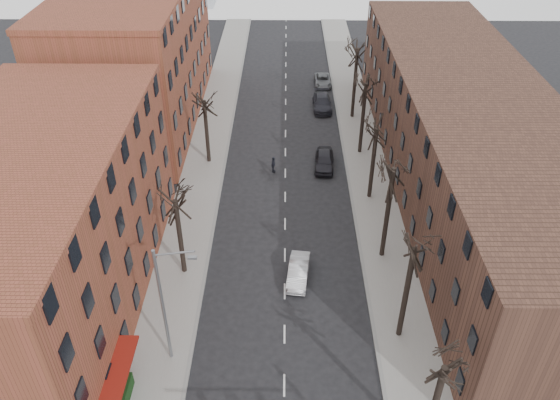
{
  "coord_description": "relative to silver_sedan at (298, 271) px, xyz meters",
  "views": [
    {
      "loc": [
        -0.04,
        -12.52,
        28.4
      ],
      "look_at": [
        -0.4,
        21.86,
        4.0
      ],
      "focal_mm": 35.0,
      "sensor_mm": 36.0,
      "label": 1
    }
  ],
  "objects": [
    {
      "name": "building_left_far",
      "position": [
        -17.0,
        26.6,
        6.32
      ],
      "size": [
        12.0,
        28.0,
        14.0
      ],
      "primitive_type": "cube",
      "color": "brown",
      "rests_on": "ground"
    },
    {
      "name": "tree_right_c",
      "position": [
        6.6,
        2.6,
        -0.68
      ],
      "size": [
        5.2,
        5.2,
        11.6
      ],
      "primitive_type": null,
      "color": "black",
      "rests_on": "ground"
    },
    {
      "name": "pedestrian_crossing",
      "position": [
        -2.16,
        14.82,
        0.14
      ],
      "size": [
        0.63,
        1.03,
        1.65
      ],
      "primitive_type": "imported",
      "rotation": [
        0.0,
        0.0,
        1.32
      ],
      "color": "black",
      "rests_on": "ground"
    },
    {
      "name": "tree_right_b",
      "position": [
        6.6,
        -5.4,
        -0.68
      ],
      "size": [
        5.2,
        5.2,
        10.8
      ],
      "primitive_type": null,
      "color": "black",
      "rests_on": "ground"
    },
    {
      "name": "building_right",
      "position": [
        15.0,
        12.6,
        4.32
      ],
      "size": [
        12.0,
        50.0,
        10.0
      ],
      "primitive_type": "cube",
      "color": "#4B2E23",
      "rests_on": "ground"
    },
    {
      "name": "tree_right_d",
      "position": [
        6.6,
        10.6,
        -0.68
      ],
      "size": [
        5.2,
        5.2,
        10.0
      ],
      "primitive_type": null,
      "color": "black",
      "rests_on": "ground"
    },
    {
      "name": "streetlight",
      "position": [
        -8.03,
        -7.4,
        4.33
      ],
      "size": [
        2.45,
        0.22,
        9.03
      ],
      "color": "slate",
      "rests_on": "ground"
    },
    {
      "name": "sidewalk_right",
      "position": [
        7.0,
        17.6,
        -0.6
      ],
      "size": [
        4.0,
        90.0,
        0.15
      ],
      "primitive_type": "cube",
      "color": "gray",
      "rests_on": "ground"
    },
    {
      "name": "building_left_near",
      "position": [
        -17.0,
        -2.4,
        5.32
      ],
      "size": [
        12.0,
        26.0,
        12.0
      ],
      "primitive_type": "cube",
      "color": "brown",
      "rests_on": "ground"
    },
    {
      "name": "tree_left_b",
      "position": [
        -8.6,
        16.6,
        -0.68
      ],
      "size": [
        5.2,
        5.2,
        9.5
      ],
      "primitive_type": null,
      "color": "black",
      "rests_on": "ground"
    },
    {
      "name": "parked_car_mid",
      "position": [
        3.28,
        28.83,
        0.07
      ],
      "size": [
        2.17,
        5.22,
        1.51
      ],
      "primitive_type": "imported",
      "rotation": [
        0.0,
        0.0,
        0.01
      ],
      "color": "black",
      "rests_on": "ground"
    },
    {
      "name": "tree_right_f",
      "position": [
        6.6,
        26.6,
        -0.68
      ],
      "size": [
        5.2,
        5.2,
        11.6
      ],
      "primitive_type": null,
      "color": "black",
      "rests_on": "ground"
    },
    {
      "name": "silver_sedan",
      "position": [
        0.0,
        0.0,
        0.0
      ],
      "size": [
        1.91,
        4.26,
        1.36
      ],
      "primitive_type": "imported",
      "rotation": [
        0.0,
        0.0,
        -0.12
      ],
      "color": "#ADAFB4",
      "rests_on": "ground"
    },
    {
      "name": "parked_car_far",
      "position": [
        3.72,
        35.71,
        -0.07
      ],
      "size": [
        2.11,
        4.4,
        1.21
      ],
      "primitive_type": "imported",
      "rotation": [
        0.0,
        0.0,
        0.02
      ],
      "color": "#5B5F63",
      "rests_on": "ground"
    },
    {
      "name": "parked_car_near",
      "position": [
        2.8,
        15.74,
        0.1
      ],
      "size": [
        2.16,
        4.69,
        1.56
      ],
      "primitive_type": "imported",
      "rotation": [
        0.0,
        0.0,
        -0.07
      ],
      "color": "black",
      "rests_on": "ground"
    },
    {
      "name": "tree_left_a",
      "position": [
        -8.6,
        0.6,
        -0.68
      ],
      "size": [
        5.2,
        5.2,
        9.5
      ],
      "primitive_type": null,
      "color": "black",
      "rests_on": "ground"
    },
    {
      "name": "tree_right_e",
      "position": [
        6.6,
        18.6,
        -0.68
      ],
      "size": [
        5.2,
        5.2,
        10.8
      ],
      "primitive_type": null,
      "color": "black",
      "rests_on": "ground"
    },
    {
      "name": "sidewalk_left",
      "position": [
        -9.0,
        17.6,
        -0.6
      ],
      "size": [
        4.0,
        90.0,
        0.15
      ],
      "primitive_type": "cube",
      "color": "gray",
      "rests_on": "ground"
    }
  ]
}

